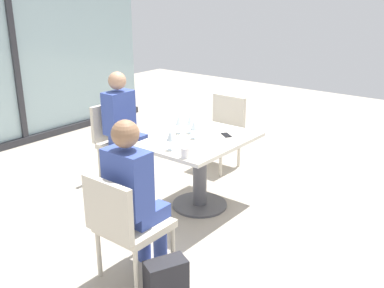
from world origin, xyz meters
TOP-DOWN VIEW (x-y plane):
  - ground_plane at (0.00, 0.00)m, footprint 12.00×12.00m
  - window_wall_backdrop at (0.00, 3.20)m, footprint 4.49×0.10m
  - dining_table_main at (0.00, 0.00)m, footprint 1.12×0.81m
  - chair_side_end at (-1.32, -0.31)m, footprint 0.50×0.46m
  - chair_near_window at (0.00, 1.20)m, footprint 0.46×0.51m
  - chair_far_right at (1.06, 0.47)m, footprint 0.50×0.46m
  - person_side_end at (-1.21, -0.31)m, footprint 0.39×0.34m
  - person_near_window at (-0.00, 1.09)m, footprint 0.34×0.39m
  - wine_glass_0 at (0.07, 0.18)m, footprint 0.07×0.07m
  - wine_glass_1 at (-0.43, 0.01)m, footprint 0.07×0.07m
  - wine_glass_2 at (-0.04, 0.04)m, footprint 0.07×0.07m
  - wine_glass_3 at (0.00, 0.26)m, footprint 0.07×0.07m
  - coffee_cup at (-0.50, -0.22)m, footprint 0.08×0.08m
  - cell_phone_on_table at (0.24, -0.15)m, footprint 0.14×0.16m
  - handbag_0 at (-1.27, -0.66)m, footprint 0.34×0.27m

SIDE VIEW (x-z plane):
  - ground_plane at x=0.00m, z-range 0.00..0.00m
  - handbag_0 at x=-1.27m, z-range 0.00..0.28m
  - chair_side_end at x=-1.32m, z-range 0.06..0.93m
  - chair_near_window at x=0.00m, z-range 0.06..0.93m
  - chair_far_right at x=1.06m, z-range 0.06..0.93m
  - dining_table_main at x=0.00m, z-range 0.16..0.89m
  - person_side_end at x=-1.21m, z-range 0.07..1.33m
  - person_near_window at x=0.00m, z-range 0.07..1.33m
  - cell_phone_on_table at x=0.24m, z-range 0.73..0.74m
  - coffee_cup at x=-0.50m, z-range 0.73..0.82m
  - wine_glass_0 at x=0.07m, z-range 0.77..0.95m
  - wine_glass_1 at x=-0.43m, z-range 0.77..0.95m
  - wine_glass_2 at x=-0.04m, z-range 0.77..0.95m
  - wine_glass_3 at x=0.00m, z-range 0.77..0.95m
  - window_wall_backdrop at x=0.00m, z-range -0.14..2.56m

